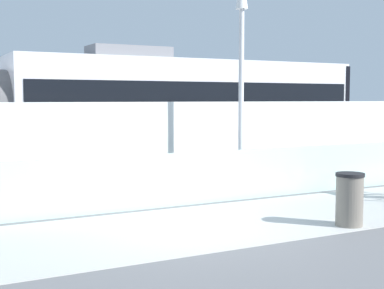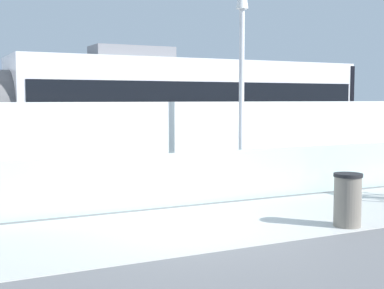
# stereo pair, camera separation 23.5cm
# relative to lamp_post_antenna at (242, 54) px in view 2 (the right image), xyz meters

# --- Properties ---
(ground_plane) EXTENTS (200.00, 200.00, 0.00)m
(ground_plane) POSITION_rel_lamp_post_antenna_xyz_m (-2.40, -2.15, -3.29)
(ground_plane) COLOR slate
(bike_path_deck) EXTENTS (32.00, 3.20, 0.01)m
(bike_path_deck) POSITION_rel_lamp_post_antenna_xyz_m (-2.40, -2.15, -3.29)
(bike_path_deck) COLOR beige
(bike_path_deck) RESTS_ON ground
(glass_parapet) EXTENTS (32.00, 0.05, 1.13)m
(glass_parapet) POSITION_rel_lamp_post_antenna_xyz_m (-2.40, -0.30, -2.73)
(glass_parapet) COLOR silver
(glass_parapet) RESTS_ON ground
(concrete_barrier_wall) EXTENTS (32.00, 0.36, 2.20)m
(concrete_barrier_wall) POSITION_rel_lamp_post_antenna_xyz_m (-2.40, 1.50, -2.19)
(concrete_barrier_wall) COLOR white
(concrete_barrier_wall) RESTS_ON ground
(tram_rail_near) EXTENTS (32.00, 0.08, 0.01)m
(tram_rail_near) POSITION_rel_lamp_post_antenna_xyz_m (-2.40, 3.98, -3.29)
(tram_rail_near) COLOR #595654
(tram_rail_near) RESTS_ON ground
(tram_rail_far) EXTENTS (32.00, 0.08, 0.01)m
(tram_rail_far) POSITION_rel_lamp_post_antenna_xyz_m (-2.40, 5.42, -3.29)
(tram_rail_far) COLOR #595654
(tram_rail_far) RESTS_ON ground
(lamp_post_antenna) EXTENTS (0.28, 0.28, 5.20)m
(lamp_post_antenna) POSITION_rel_lamp_post_antenna_xyz_m (0.00, 0.00, 0.00)
(lamp_post_antenna) COLOR gray
(lamp_post_antenna) RESTS_ON ground
(trash_bin) EXTENTS (0.51, 0.51, 0.96)m
(trash_bin) POSITION_rel_lamp_post_antenna_xyz_m (0.11, -3.40, -2.81)
(trash_bin) COLOR slate
(trash_bin) RESTS_ON ground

